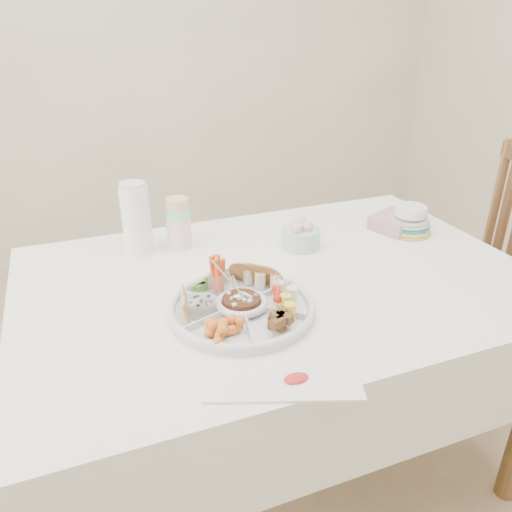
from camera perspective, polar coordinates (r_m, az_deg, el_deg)
name	(u,v)px	position (r m, az deg, el deg)	size (l,w,h in m)	color
floor	(275,458)	(1.98, 2.20, -22.08)	(4.00, 4.00, 0.00)	tan
wall_back	(143,36)	(3.25, -12.76, 23.27)	(4.00, 0.02, 2.70)	beige
dining_table	(277,376)	(1.71, 2.41, -13.57)	(1.52, 1.02, 0.76)	white
chair	(463,278)	(2.17, 22.61, -2.34)	(0.43, 0.43, 1.03)	brown
party_tray	(242,305)	(1.31, -1.66, -5.65)	(0.38, 0.38, 0.04)	white
bean_dip	(242,303)	(1.31, -1.67, -5.37)	(0.10, 0.10, 0.04)	#5B2F17
tortillas	(258,276)	(1.41, 0.20, -2.30)	(0.11, 0.11, 0.07)	#AE773D
carrot_cucumber	(212,274)	(1.38, -5.09, -2.03)	(0.12, 0.12, 0.11)	#E14B1A
pita_raisins	(191,303)	(1.29, -7.40, -5.36)	(0.12, 0.12, 0.06)	#DEAC7B
cherries	(222,327)	(1.21, -3.89, -8.15)	(0.11, 0.11, 0.05)	#FF7F3F
granola_chunks	(275,322)	(1.22, 2.21, -7.53)	(0.10, 0.10, 0.04)	#442A1B
banana_tomato	(290,289)	(1.32, 3.91, -3.74)	(0.10, 0.10, 0.08)	#D0C86F
cup_stack	(178,215)	(1.67, -8.92, 4.62)	(0.08, 0.08, 0.22)	white
thermos	(136,217)	(1.66, -13.55, 4.32)	(0.09, 0.09, 0.24)	white
flower_bowl	(301,234)	(1.68, 5.14, 2.57)	(0.13, 0.13, 0.10)	silver
napkin_stack	(396,222)	(1.89, 15.71, 3.72)	(0.16, 0.14, 0.05)	#B98E98
plate_stack	(409,220)	(1.86, 17.13, 4.00)	(0.16, 0.16, 0.10)	yellow
placemat	(283,384)	(1.09, 3.13, -14.39)	(0.33, 0.11, 0.01)	white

